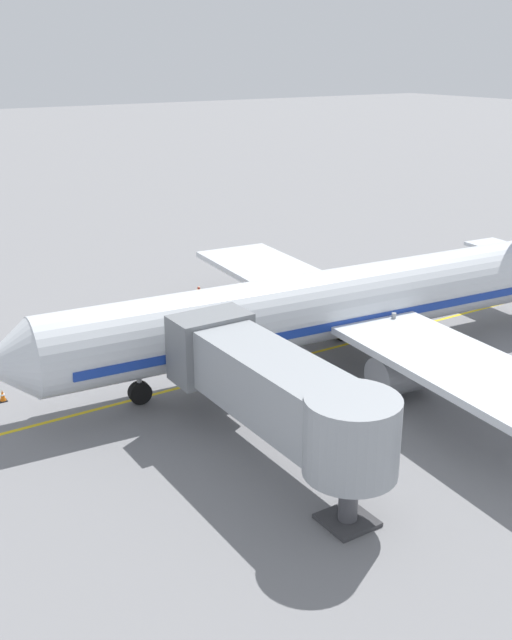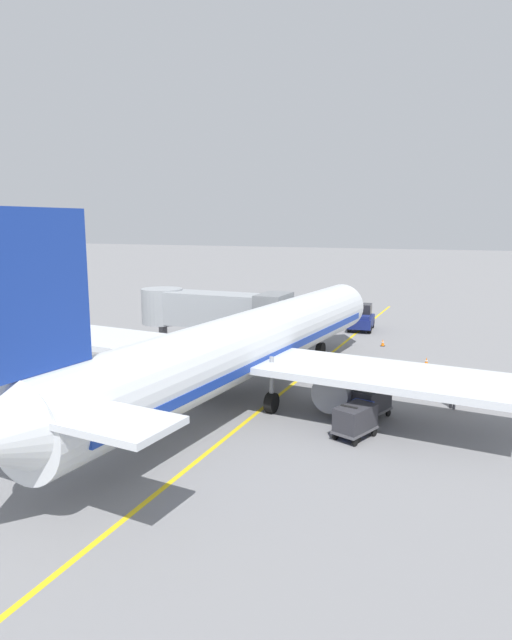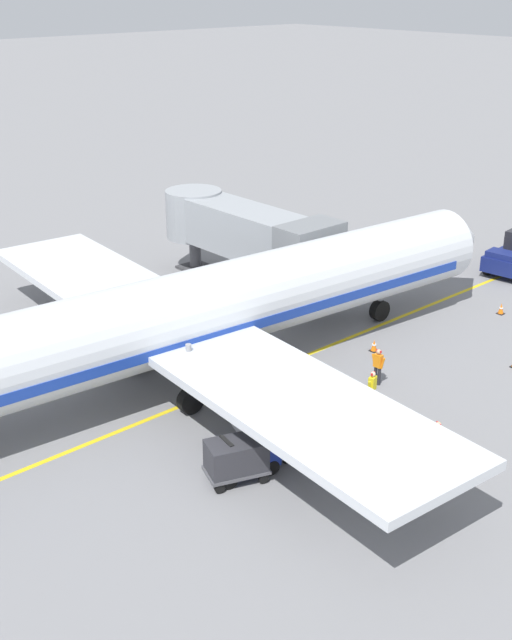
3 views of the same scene
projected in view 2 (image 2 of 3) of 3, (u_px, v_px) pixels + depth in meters
The scene contains 14 objects.
ground_plane at pixel (271, 402), 31.34m from camera, with size 400.00×400.00×0.00m, color slate.
gate_lead_in_line at pixel (271, 402), 31.34m from camera, with size 0.24×80.00×0.01m, color gold.
parked_airliner at pixel (249, 345), 31.60m from camera, with size 30.33×37.35×10.63m.
jet_bridge at pixel (213, 310), 42.69m from camera, with size 12.44×3.50×4.98m.
pushback_tractor at pixel (361, 318), 52.54m from camera, with size 2.66×4.61×2.40m.
baggage_tug_lead at pixel (355, 420), 26.47m from camera, with size 1.69×2.68×1.62m.
baggage_cart_front at pixel (371, 401), 28.61m from camera, with size 1.98×2.96×1.58m.
baggage_cart_second_in_train at pixel (355, 419), 25.90m from camera, with size 1.98×2.96×1.58m.
ground_crew_wing_walker at pixel (366, 368), 35.04m from camera, with size 0.73×0.26×1.69m.
ground_crew_loader at pixel (453, 392), 30.04m from camera, with size 0.67×0.43×1.69m.
ground_crew_marshaller at pixel (380, 377), 32.90m from camera, with size 0.34×0.72×1.69m.
safety_cone_nose_left at pixel (426, 361), 39.38m from camera, with size 0.36×0.36×0.59m.
safety_cone_nose_right at pixel (340, 365), 38.33m from camera, with size 0.36×0.36×0.59m.
safety_cone_wing_tip at pixel (383, 343), 45.59m from camera, with size 0.36×0.36×0.59m.
Camera 2 is at (11.04, -27.95, 10.10)m, focal length 30.60 mm.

